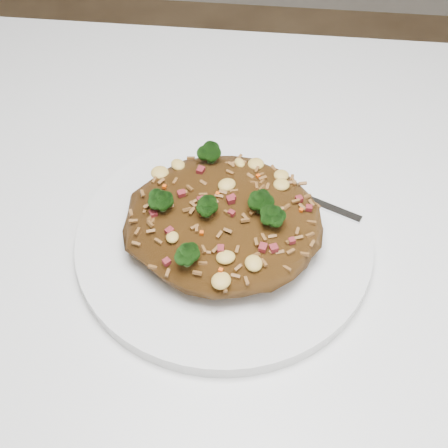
{
  "coord_description": "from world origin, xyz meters",
  "views": [
    {
      "loc": [
        -0.05,
        -0.31,
        1.2
      ],
      "look_at": [
        -0.09,
        0.05,
        0.78
      ],
      "focal_mm": 50.0,
      "sensor_mm": 36.0,
      "label": 1
    }
  ],
  "objects": [
    {
      "name": "fried_rice",
      "position": [
        -0.09,
        0.05,
        0.79
      ],
      "size": [
        0.18,
        0.16,
        0.06
      ],
      "color": "brown",
      "rests_on": "plate"
    },
    {
      "name": "fork",
      "position": [
        -0.03,
        0.11,
        0.77
      ],
      "size": [
        0.15,
        0.08,
        0.0
      ],
      "rotation": [
        0.0,
        0.0,
        -0.41
      ],
      "color": "silver",
      "rests_on": "plate"
    },
    {
      "name": "dining_table",
      "position": [
        0.0,
        0.0,
        0.66
      ],
      "size": [
        1.2,
        0.8,
        0.75
      ],
      "color": "white",
      "rests_on": "ground"
    },
    {
      "name": "plate",
      "position": [
        -0.09,
        0.05,
        0.76
      ],
      "size": [
        0.27,
        0.27,
        0.01
      ],
      "primitive_type": "cylinder",
      "color": "white",
      "rests_on": "dining_table"
    }
  ]
}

